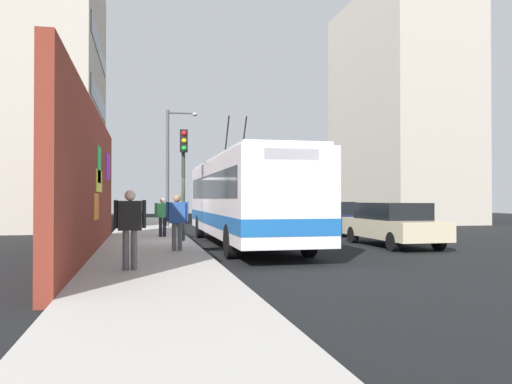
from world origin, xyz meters
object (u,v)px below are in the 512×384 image
(city_bus, at_px, (244,197))
(pedestrian_near_wall, at_px, (130,222))
(street_lamp, at_px, (171,159))
(traffic_light, at_px, (184,166))
(pedestrian_midblock, at_px, (163,214))
(parked_car_navy, at_px, (328,217))
(pedestrian_at_curb, at_px, (177,218))
(parked_car_champagne, at_px, (392,223))

(city_bus, distance_m, pedestrian_near_wall, 7.81)
(city_bus, height_order, street_lamp, street_lamp)
(city_bus, relative_size, traffic_light, 2.96)
(pedestrian_midblock, distance_m, traffic_light, 3.06)
(city_bus, distance_m, street_lamp, 11.31)
(parked_car_navy, bearing_deg, street_lamp, 50.51)
(parked_car_navy, distance_m, traffic_light, 8.73)
(pedestrian_at_curb, bearing_deg, pedestrian_near_wall, 162.01)
(traffic_light, bearing_deg, parked_car_champagne, -106.69)
(parked_car_navy, relative_size, street_lamp, 0.72)
(pedestrian_at_curb, height_order, street_lamp, street_lamp)
(pedestrian_near_wall, bearing_deg, parked_car_champagne, -60.06)
(parked_car_navy, xyz_separation_m, street_lamp, (5.98, 7.25, 3.13))
(traffic_light, bearing_deg, pedestrian_midblock, 16.26)
(parked_car_navy, bearing_deg, traffic_light, 119.78)
(parked_car_champagne, height_order, street_lamp, street_lamp)
(city_bus, bearing_deg, pedestrian_midblock, 42.87)
(pedestrian_near_wall, height_order, pedestrian_midblock, pedestrian_near_wall)
(pedestrian_near_wall, xyz_separation_m, traffic_light, (7.45, -1.77, 1.76))
(pedestrian_midblock, relative_size, pedestrian_at_curb, 0.94)
(street_lamp, bearing_deg, pedestrian_near_wall, 173.97)
(parked_car_navy, relative_size, traffic_light, 1.15)
(pedestrian_near_wall, xyz_separation_m, street_lamp, (17.64, -1.86, 2.77))
(city_bus, relative_size, parked_car_champagne, 2.54)
(parked_car_champagne, bearing_deg, pedestrian_midblock, 60.58)
(parked_car_navy, height_order, pedestrian_at_curb, pedestrian_at_curb)
(pedestrian_at_curb, bearing_deg, parked_car_champagne, -80.69)
(pedestrian_near_wall, bearing_deg, city_bus, -30.19)
(city_bus, bearing_deg, parked_car_champagne, -105.90)
(parked_car_navy, bearing_deg, city_bus, 133.47)
(city_bus, relative_size, parked_car_navy, 2.58)
(city_bus, xyz_separation_m, pedestrian_at_curb, (-2.76, 2.63, -0.64))
(parked_car_champagne, xyz_separation_m, street_lamp, (12.39, 7.25, 3.13))
(parked_car_navy, xyz_separation_m, pedestrian_at_curb, (-7.69, 7.83, 0.31))
(parked_car_champagne, bearing_deg, traffic_light, 73.31)
(traffic_light, xyz_separation_m, street_lamp, (10.18, -0.10, 1.01))
(parked_car_navy, height_order, street_lamp, street_lamp)
(pedestrian_near_wall, bearing_deg, traffic_light, -13.33)
(street_lamp, bearing_deg, city_bus, -169.34)
(traffic_light, distance_m, street_lamp, 10.23)
(city_bus, height_order, pedestrian_at_curb, city_bus)
(parked_car_champagne, xyz_separation_m, pedestrian_near_wall, (-5.25, 9.12, 0.36))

